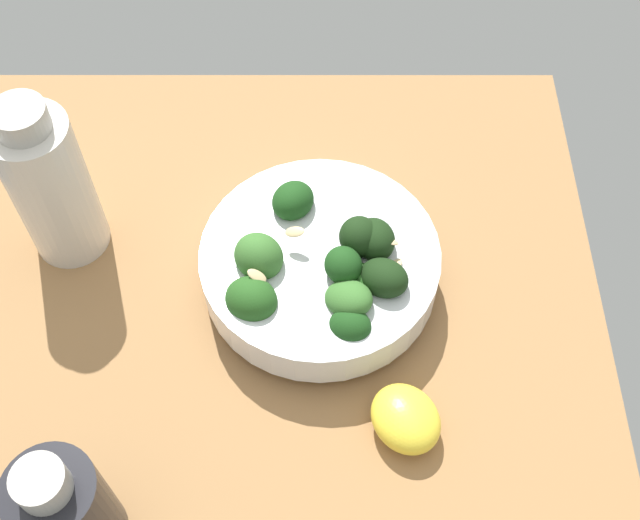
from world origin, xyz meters
TOP-DOWN VIEW (x-y plane):
  - ground_plane at (0.00, 0.00)cm, footprint 61.88×61.88cm
  - bowl_of_broccoli at (3.71, -5.29)cm, footprint 21.16×21.16cm
  - lemon_wedge at (-9.96, -12.21)cm, footprint 8.23×7.95cm
  - bottle_tall at (-18.53, 12.86)cm, footprint 6.61×6.61cm
  - bottle_short at (9.07, 18.34)cm, footprint 6.97×6.97cm

SIDE VIEW (x-z plane):
  - ground_plane at x=0.00cm, z-range -4.78..0.00cm
  - lemon_wedge at x=-9.96cm, z-range 0.00..3.64cm
  - bowl_of_broccoli at x=3.71cm, z-range -0.98..8.34cm
  - bottle_tall at x=-18.53cm, z-range -0.76..12.49cm
  - bottle_short at x=9.07cm, z-range -0.61..17.12cm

